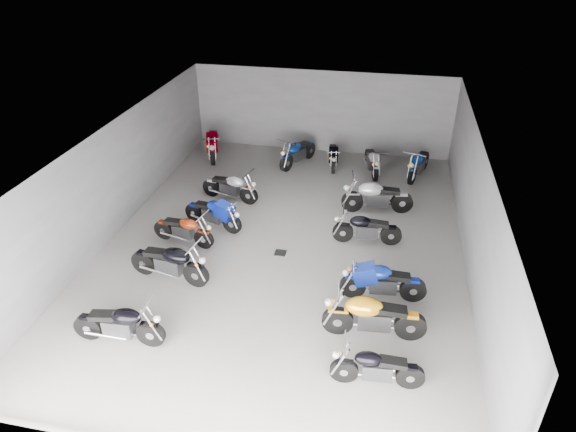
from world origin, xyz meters
name	(u,v)px	position (x,y,z in m)	size (l,w,h in m)	color
ground	(284,243)	(0.00, 0.00, 0.00)	(14.00, 14.00, 0.00)	gray
wall_back	(321,112)	(0.00, 7.00, 1.60)	(10.00, 0.10, 3.20)	gray
wall_left	(115,178)	(-5.00, 0.00, 1.60)	(0.10, 14.00, 3.20)	gray
wall_right	(475,213)	(5.00, 0.00, 1.60)	(0.10, 14.00, 3.20)	gray
ceiling	(284,139)	(0.00, 0.00, 3.22)	(10.00, 14.00, 0.04)	black
drain_grate	(280,253)	(0.00, -0.50, 0.01)	(0.32, 0.32, 0.01)	black
motorcycle_left_a	(119,324)	(-2.68, -4.59, 0.50)	(2.09, 0.43, 0.92)	black
motorcycle_left_c	(170,262)	(-2.50, -2.25, 0.53)	(2.22, 0.55, 0.98)	black
motorcycle_left_d	(184,229)	(-2.80, -0.56, 0.46)	(1.91, 0.51, 0.85)	black
motorcycle_left_e	(213,213)	(-2.26, 0.46, 0.48)	(1.95, 0.72, 0.88)	black
motorcycle_left_f	(230,187)	(-2.27, 2.23, 0.49)	(2.00, 0.59, 0.89)	black
motorcycle_right_a	(376,367)	(2.85, -4.67, 0.45)	(1.88, 0.41, 0.83)	black
motorcycle_right_b	(373,316)	(2.70, -3.28, 0.55)	(2.31, 0.50, 1.01)	black
motorcycle_right_c	(382,282)	(2.84, -1.93, 0.50)	(2.10, 0.47, 0.92)	black
motorcycle_right_e	(366,229)	(2.29, 0.51, 0.47)	(1.98, 0.43, 0.87)	black
motorcycle_right_f	(377,197)	(2.47, 2.39, 0.54)	(2.25, 0.57, 0.99)	black
motorcycle_back_a	(213,143)	(-3.99, 5.52, 0.56)	(0.84, 2.28, 1.03)	black
motorcycle_back_c	(298,152)	(-0.63, 5.42, 0.51)	(1.02, 1.99, 0.93)	black
motorcycle_back_d	(333,155)	(0.69, 5.56, 0.45)	(0.45, 1.85, 0.82)	black
motorcycle_back_e	(372,161)	(2.15, 5.27, 0.47)	(0.63, 1.95, 0.87)	black
motorcycle_back_f	(419,164)	(3.81, 5.28, 0.51)	(0.78, 2.05, 0.93)	black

